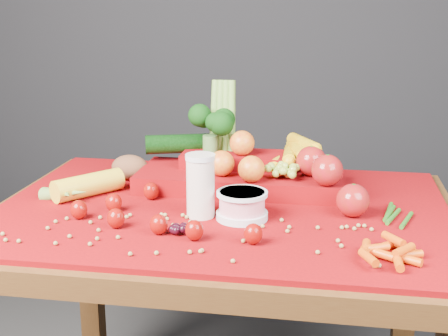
% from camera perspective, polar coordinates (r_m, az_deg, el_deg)
% --- Properties ---
extents(table, '(1.10, 0.80, 0.75)m').
position_cam_1_polar(table, '(1.51, -0.13, -7.33)').
color(table, '#3A1F0D').
rests_on(table, ground).
extents(red_cloth, '(1.05, 0.75, 0.01)m').
position_cam_1_polar(red_cloth, '(1.48, -0.13, -3.72)').
color(red_cloth, '#7D0405').
rests_on(red_cloth, table).
extents(milk_glass, '(0.07, 0.07, 0.14)m').
position_cam_1_polar(milk_glass, '(1.39, -2.16, -1.42)').
color(milk_glass, beige).
rests_on(milk_glass, red_cloth).
extents(yogurt_bowl, '(0.12, 0.12, 0.06)m').
position_cam_1_polar(yogurt_bowl, '(1.38, 1.66, -3.32)').
color(yogurt_bowl, silver).
rests_on(yogurt_bowl, red_cloth).
extents(strawberry_scatter, '(0.44, 0.28, 0.05)m').
position_cam_1_polar(strawberry_scatter, '(1.36, -6.78, -4.15)').
color(strawberry_scatter, maroon).
rests_on(strawberry_scatter, red_cloth).
extents(dark_grape_cluster, '(0.06, 0.05, 0.03)m').
position_cam_1_polar(dark_grape_cluster, '(1.31, -3.92, -5.47)').
color(dark_grape_cluster, black).
rests_on(dark_grape_cluster, red_cloth).
extents(soybean_scatter, '(0.84, 0.24, 0.01)m').
position_cam_1_polar(soybean_scatter, '(1.29, -1.66, -6.16)').
color(soybean_scatter, olive).
rests_on(soybean_scatter, red_cloth).
extents(corn_ear, '(0.25, 0.26, 0.06)m').
position_cam_1_polar(corn_ear, '(1.56, -13.71, -2.05)').
color(corn_ear, yellow).
rests_on(corn_ear, red_cloth).
extents(potato, '(0.10, 0.07, 0.07)m').
position_cam_1_polar(potato, '(1.70, -8.60, 0.06)').
color(potato, brown).
rests_on(potato, red_cloth).
extents(baby_carrot_pile, '(0.18, 0.17, 0.03)m').
position_cam_1_polar(baby_carrot_pile, '(1.23, 15.12, -7.32)').
color(baby_carrot_pile, '#CA4407').
rests_on(baby_carrot_pile, red_cloth).
extents(green_bean_pile, '(0.14, 0.12, 0.01)m').
position_cam_1_polar(green_bean_pile, '(1.45, 15.48, -4.17)').
color(green_bean_pile, '#226216').
rests_on(green_bean_pile, red_cloth).
extents(produce_mound, '(0.59, 0.36, 0.27)m').
position_cam_1_polar(produce_mound, '(1.60, 2.22, 0.17)').
color(produce_mound, '#7D0405').
rests_on(produce_mound, red_cloth).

